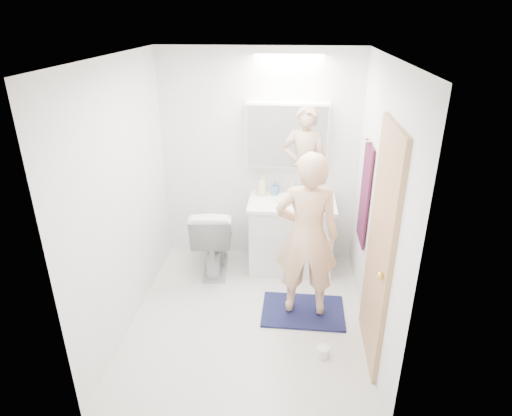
# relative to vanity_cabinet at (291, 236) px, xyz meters

# --- Properties ---
(floor) EXTENTS (2.50, 2.50, 0.00)m
(floor) POSITION_rel_vanity_cabinet_xyz_m (-0.38, -0.96, -0.39)
(floor) COLOR silver
(floor) RESTS_ON ground
(ceiling) EXTENTS (2.50, 2.50, 0.00)m
(ceiling) POSITION_rel_vanity_cabinet_xyz_m (-0.38, -0.96, 2.01)
(ceiling) COLOR white
(ceiling) RESTS_ON floor
(wall_back) EXTENTS (2.50, 0.00, 2.50)m
(wall_back) POSITION_rel_vanity_cabinet_xyz_m (-0.38, 0.29, 0.81)
(wall_back) COLOR white
(wall_back) RESTS_ON floor
(wall_front) EXTENTS (2.50, 0.00, 2.50)m
(wall_front) POSITION_rel_vanity_cabinet_xyz_m (-0.38, -2.21, 0.81)
(wall_front) COLOR white
(wall_front) RESTS_ON floor
(wall_left) EXTENTS (0.00, 2.50, 2.50)m
(wall_left) POSITION_rel_vanity_cabinet_xyz_m (-1.48, -0.96, 0.81)
(wall_left) COLOR white
(wall_left) RESTS_ON floor
(wall_right) EXTENTS (0.00, 2.50, 2.50)m
(wall_right) POSITION_rel_vanity_cabinet_xyz_m (0.72, -0.96, 0.81)
(wall_right) COLOR white
(wall_right) RESTS_ON floor
(vanity_cabinet) EXTENTS (0.90, 0.55, 0.78)m
(vanity_cabinet) POSITION_rel_vanity_cabinet_xyz_m (0.00, 0.00, 0.00)
(vanity_cabinet) COLOR silver
(vanity_cabinet) RESTS_ON floor
(countertop) EXTENTS (0.95, 0.58, 0.04)m
(countertop) POSITION_rel_vanity_cabinet_xyz_m (0.00, -0.00, 0.41)
(countertop) COLOR white
(countertop) RESTS_ON vanity_cabinet
(sink_basin) EXTENTS (0.36, 0.36, 0.03)m
(sink_basin) POSITION_rel_vanity_cabinet_xyz_m (0.00, 0.03, 0.45)
(sink_basin) COLOR white
(sink_basin) RESTS_ON countertop
(faucet) EXTENTS (0.02, 0.02, 0.16)m
(faucet) POSITION_rel_vanity_cabinet_xyz_m (0.00, 0.22, 0.51)
(faucet) COLOR silver
(faucet) RESTS_ON countertop
(medicine_cabinet) EXTENTS (0.88, 0.14, 0.70)m
(medicine_cabinet) POSITION_rel_vanity_cabinet_xyz_m (-0.08, 0.21, 1.11)
(medicine_cabinet) COLOR white
(medicine_cabinet) RESTS_ON wall_back
(mirror_panel) EXTENTS (0.84, 0.01, 0.66)m
(mirror_panel) POSITION_rel_vanity_cabinet_xyz_m (-0.08, 0.13, 1.11)
(mirror_panel) COLOR silver
(mirror_panel) RESTS_ON medicine_cabinet
(toilet) EXTENTS (0.51, 0.82, 0.80)m
(toilet) POSITION_rel_vanity_cabinet_xyz_m (-0.86, -0.11, 0.01)
(toilet) COLOR silver
(toilet) RESTS_ON floor
(bath_rug) EXTENTS (0.81, 0.56, 0.02)m
(bath_rug) POSITION_rel_vanity_cabinet_xyz_m (0.14, -0.85, -0.38)
(bath_rug) COLOR #141F41
(bath_rug) RESTS_ON floor
(person) EXTENTS (0.59, 0.39, 1.60)m
(person) POSITION_rel_vanity_cabinet_xyz_m (0.14, -0.85, 0.46)
(person) COLOR #E2B088
(person) RESTS_ON bath_rug
(door) EXTENTS (0.04, 0.80, 2.00)m
(door) POSITION_rel_vanity_cabinet_xyz_m (0.70, -1.31, 0.61)
(door) COLOR #A78653
(door) RESTS_ON wall_right
(door_knob) EXTENTS (0.06, 0.06, 0.06)m
(door_knob) POSITION_rel_vanity_cabinet_xyz_m (0.66, -1.61, 0.56)
(door_knob) COLOR gold
(door_knob) RESTS_ON door
(towel) EXTENTS (0.02, 0.42, 1.00)m
(towel) POSITION_rel_vanity_cabinet_xyz_m (0.70, -0.41, 0.71)
(towel) COLOR #17133D
(towel) RESTS_ON wall_right
(towel_hook) EXTENTS (0.07, 0.02, 0.02)m
(towel_hook) POSITION_rel_vanity_cabinet_xyz_m (0.68, -0.41, 1.23)
(towel_hook) COLOR silver
(towel_hook) RESTS_ON wall_right
(soap_bottle_a) EXTENTS (0.13, 0.13, 0.23)m
(soap_bottle_a) POSITION_rel_vanity_cabinet_xyz_m (-0.34, 0.15, 0.55)
(soap_bottle_a) COLOR beige
(soap_bottle_a) RESTS_ON countertop
(soap_bottle_b) EXTENTS (0.10, 0.10, 0.16)m
(soap_bottle_b) POSITION_rel_vanity_cabinet_xyz_m (-0.19, 0.18, 0.51)
(soap_bottle_b) COLOR teal
(soap_bottle_b) RESTS_ON countertop
(toothbrush_cup) EXTENTS (0.09, 0.09, 0.09)m
(toothbrush_cup) POSITION_rel_vanity_cabinet_xyz_m (0.26, 0.16, 0.47)
(toothbrush_cup) COLOR #4672D4
(toothbrush_cup) RESTS_ON countertop
(toilet_paper_roll) EXTENTS (0.11, 0.11, 0.10)m
(toilet_paper_roll) POSITION_rel_vanity_cabinet_xyz_m (0.30, -1.44, -0.34)
(toilet_paper_roll) COLOR white
(toilet_paper_roll) RESTS_ON floor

